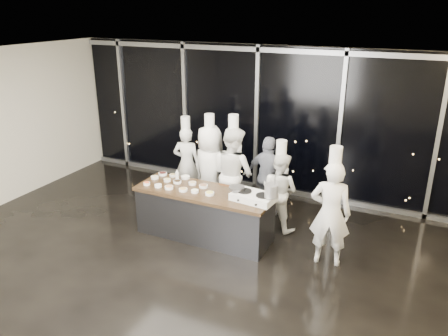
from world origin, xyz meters
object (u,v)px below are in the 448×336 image
object	(u,v)px
chef_right	(279,191)
chef_side	(330,212)
frying_pan	(236,188)
stove	(254,197)
chef_left	(210,170)
guest	(268,177)
stock_pot	(271,191)
chef_far_left	(187,163)
demo_counter	(204,214)
chef_center	(233,173)

from	to	relation	value
chef_right	chef_side	xyz separation A→B (m)	(1.10, -0.79, 0.14)
frying_pan	chef_side	size ratio (longest dim) A/B	0.24
stove	chef_left	size ratio (longest dim) A/B	0.37
stove	guest	distance (m)	1.31
stove	frying_pan	size ratio (longest dim) A/B	1.60
stock_pot	guest	size ratio (longest dim) A/B	0.13
chef_far_left	stove	bearing A→B (deg)	134.88
chef_left	guest	world-z (taller)	chef_left
stock_pot	chef_far_left	world-z (taller)	chef_far_left
frying_pan	chef_left	distance (m)	1.35
stove	stock_pot	size ratio (longest dim) A/B	3.51
chef_right	stock_pot	bearing A→B (deg)	113.93
stock_pot	chef_left	world-z (taller)	chef_left
stove	frying_pan	xyz separation A→B (m)	(-0.33, 0.02, 0.10)
stove	chef_side	xyz separation A→B (m)	(1.26, 0.10, -0.07)
stove	stock_pot	xyz separation A→B (m)	(0.32, -0.04, 0.18)
chef_side	guest	bearing A→B (deg)	-47.98
demo_counter	chef_left	xyz separation A→B (m)	(-0.36, 0.94, 0.46)
stove	frying_pan	world-z (taller)	frying_pan
stove	chef_right	xyz separation A→B (m)	(0.16, 0.88, -0.20)
chef_left	chef_center	xyz separation A→B (m)	(0.50, -0.01, 0.02)
demo_counter	chef_far_left	world-z (taller)	chef_far_left
frying_pan	chef_right	world-z (taller)	chef_right
guest	chef_far_left	bearing A→B (deg)	7.17
chef_side	chef_center	bearing A→B (deg)	-30.82
stock_pot	chef_left	bearing A→B (deg)	148.81
chef_side	frying_pan	bearing A→B (deg)	-6.07
chef_left	guest	xyz separation A→B (m)	(1.10, 0.35, -0.10)
chef_center	chef_left	bearing A→B (deg)	20.65
frying_pan	chef_center	distance (m)	1.03
chef_left	chef_right	bearing A→B (deg)	-164.27
chef_right	frying_pan	bearing A→B (deg)	75.04
demo_counter	stove	xyz separation A→B (m)	(0.94, -0.00, 0.51)
stove	chef_center	world-z (taller)	chef_center
frying_pan	chef_center	size ratio (longest dim) A/B	0.23
stove	stock_pot	distance (m)	0.37
guest	chef_right	bearing A→B (deg)	140.57
guest	chef_side	distance (m)	1.89
chef_right	chef_side	world-z (taller)	chef_side
frying_pan	guest	world-z (taller)	guest
stock_pot	chef_left	xyz separation A→B (m)	(-1.61, 0.98, -0.23)
chef_side	chef_far_left	bearing A→B (deg)	-29.23
stove	chef_right	size ratio (longest dim) A/B	0.44
chef_center	chef_far_left	bearing A→B (deg)	4.45
guest	stock_pot	bearing A→B (deg)	119.76
stove	chef_side	world-z (taller)	chef_side
chef_far_left	guest	distance (m)	1.85
demo_counter	chef_center	distance (m)	1.05
stove	frying_pan	bearing A→B (deg)	-176.62
stock_pot	chef_right	world-z (taller)	chef_right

